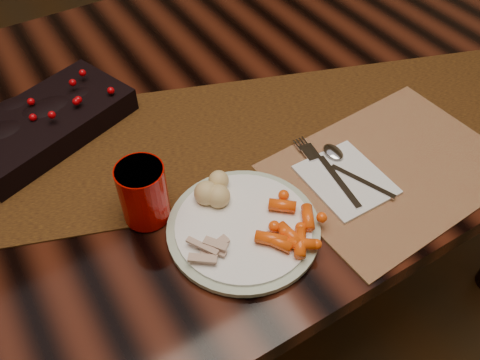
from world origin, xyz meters
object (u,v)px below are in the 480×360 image
dining_table (189,229)px  placemat_main (391,169)px  dinner_plate (243,227)px  centerpiece (44,120)px  red_cup (143,193)px  mashed_potatoes (214,187)px  baby_carrots (281,230)px  turkey_shreds (210,250)px  napkin (346,179)px

dining_table → placemat_main: placemat_main is taller
dinner_plate → centerpiece: bearing=116.7°
red_cup → mashed_potatoes: bearing=-18.0°
dinner_plate → baby_carrots: 0.06m
turkey_shreds → dining_table: bearing=72.5°
turkey_shreds → dinner_plate: bearing=15.6°
placemat_main → baby_carrots: (-0.26, -0.03, 0.03)m
dining_table → centerpiece: (-0.23, 0.07, 0.41)m
dinner_plate → napkin: size_ratio=1.65×
centerpiece → red_cup: size_ratio=3.01×
placemat_main → turkey_shreds: bearing=176.3°
centerpiece → napkin: centerpiece is taller
centerpiece → mashed_potatoes: 0.36m
mashed_potatoes → red_cup: 0.11m
dining_table → dinner_plate: size_ratio=7.41×
dining_table → mashed_potatoes: bearing=-100.4°
dining_table → dinner_plate: (-0.03, -0.31, 0.39)m
dinner_plate → baby_carrots: baby_carrots is taller
napkin → turkey_shreds: bearing=-176.3°
turkey_shreds → red_cup: (-0.05, 0.13, 0.03)m
dining_table → placemat_main: size_ratio=4.50×
turkey_shreds → napkin: 0.28m
mashed_potatoes → baby_carrots: bearing=-68.1°
dinner_plate → turkey_shreds: size_ratio=3.61×
turkey_shreds → napkin: bearing=3.7°
centerpiece → mashed_potatoes: (0.18, -0.31, 0.01)m
centerpiece → turkey_shreds: bearing=-73.1°
turkey_shreds → placemat_main: bearing=-0.2°
dining_table → red_cup: bearing=-126.3°
turkey_shreds → mashed_potatoes: bearing=57.0°
placemat_main → dinner_plate: dinner_plate is taller
dining_table → dinner_plate: bearing=-96.2°
dining_table → placemat_main: 0.57m
dining_table → turkey_shreds: bearing=-107.5°
baby_carrots → mashed_potatoes: size_ratio=1.59×
dining_table → baby_carrots: baby_carrots is taller
centerpiece → napkin: 0.56m
dining_table → placemat_main: (0.26, -0.33, 0.38)m
mashed_potatoes → turkey_shreds: mashed_potatoes is taller
napkin → red_cup: bearing=161.0°
dinner_plate → turkey_shreds: (-0.07, -0.02, 0.02)m
dining_table → red_cup: red_cup is taller
centerpiece → red_cup: bearing=-74.3°
dining_table → turkey_shreds: (-0.11, -0.33, 0.40)m
napkin → red_cup: 0.34m
centerpiece → dinner_plate: size_ratio=1.29×
placemat_main → dinner_plate: size_ratio=1.65×
placemat_main → dinner_plate: 0.30m
mashed_potatoes → napkin: (0.22, -0.08, -0.03)m
mashed_potatoes → dining_table: bearing=79.6°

